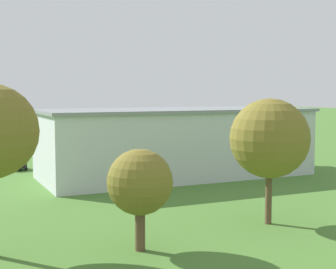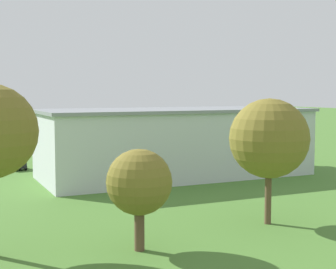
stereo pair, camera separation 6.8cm
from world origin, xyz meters
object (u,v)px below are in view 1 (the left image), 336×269
object	(u,v)px
hangar	(176,142)
tree_behind_hangar_right	(270,139)
person_beside_truck	(236,152)
car_black	(16,163)
person_crossing_taxiway	(151,152)
tree_near_perimeter_road	(140,183)
biplane	(184,124)

from	to	relation	value
hangar	tree_behind_hangar_right	distance (m)	22.37
person_beside_truck	tree_behind_hangar_right	xyz separation A→B (m)	(19.20, 32.89, 5.50)
hangar	person_beside_truck	world-z (taller)	hangar
car_black	person_crossing_taxiway	size ratio (longest dim) A/B	2.41
car_black	person_crossing_taxiway	bearing A→B (deg)	-170.21
tree_near_perimeter_road	car_black	bearing A→B (deg)	-87.91
hangar	person_crossing_taxiway	bearing A→B (deg)	-104.34
tree_near_perimeter_road	tree_behind_hangar_right	world-z (taller)	tree_behind_hangar_right
hangar	tree_behind_hangar_right	size ratio (longest dim) A/B	3.39
car_black	person_beside_truck	xyz separation A→B (m)	(-31.48, 2.30, -0.01)
hangar	biplane	world-z (taller)	hangar
tree_near_perimeter_road	hangar	bearing A→B (deg)	-121.53
person_crossing_taxiway	biplane	bearing A→B (deg)	-144.33
biplane	tree_behind_hangar_right	bearing A→B (deg)	69.50
biplane	person_beside_truck	size ratio (longest dim) A/B	4.84
car_black	tree_near_perimeter_road	xyz separation A→B (m)	(-1.35, 36.85, 3.39)
person_crossing_taxiway	tree_behind_hangar_right	xyz separation A→B (m)	(7.82, 38.66, 5.48)
biplane	tree_behind_hangar_right	xyz separation A→B (m)	(16.89, 45.17, 1.87)
person_crossing_taxiway	tree_near_perimeter_road	bearing A→B (deg)	65.05
car_black	person_crossing_taxiway	distance (m)	20.40
person_beside_truck	person_crossing_taxiway	xyz separation A→B (m)	(11.37, -5.77, 0.03)
person_beside_truck	tree_near_perimeter_road	size ratio (longest dim) A/B	0.26
hangar	car_black	world-z (taller)	hangar
person_crossing_taxiway	tree_behind_hangar_right	world-z (taller)	tree_behind_hangar_right
tree_near_perimeter_road	person_crossing_taxiway	bearing A→B (deg)	-114.95
tree_near_perimeter_road	biplane	bearing A→B (deg)	-120.72
person_beside_truck	tree_behind_hangar_right	bearing A→B (deg)	59.73
person_beside_truck	tree_near_perimeter_road	bearing A→B (deg)	48.91
person_beside_truck	person_crossing_taxiway	distance (m)	12.75
biplane	tree_near_perimeter_road	size ratio (longest dim) A/B	1.24
person_beside_truck	tree_behind_hangar_right	world-z (taller)	tree_behind_hangar_right
car_black	person_crossing_taxiway	world-z (taller)	person_crossing_taxiway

